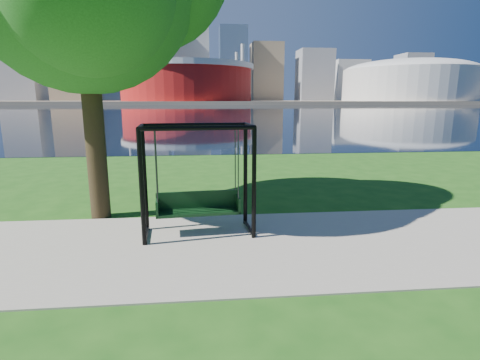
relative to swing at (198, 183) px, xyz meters
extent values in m
plane|color=#1E5114|center=(0.60, -0.29, -1.14)|extent=(900.00, 900.00, 0.00)
cube|color=#9E937F|center=(0.60, -0.79, -1.12)|extent=(120.00, 4.00, 0.03)
cube|color=black|center=(0.60, 101.71, -1.13)|extent=(900.00, 180.00, 0.02)
cube|color=#937F60|center=(0.60, 305.71, -0.14)|extent=(900.00, 228.00, 2.00)
cylinder|color=maroon|center=(-9.40, 234.71, 11.86)|extent=(80.00, 80.00, 22.00)
cylinder|color=silver|center=(-9.40, 234.71, 21.36)|extent=(83.00, 83.00, 3.00)
cylinder|color=silver|center=(23.51, 253.71, 16.86)|extent=(2.00, 2.00, 32.00)
cylinder|color=silver|center=(-42.31, 253.71, 16.86)|extent=(2.00, 2.00, 32.00)
cylinder|color=silver|center=(-42.31, 215.71, 16.86)|extent=(2.00, 2.00, 32.00)
cylinder|color=silver|center=(23.51, 215.71, 16.86)|extent=(2.00, 2.00, 32.00)
cylinder|color=beige|center=(135.60, 234.71, 10.86)|extent=(84.00, 84.00, 20.00)
ellipsoid|color=beige|center=(135.60, 234.71, 19.86)|extent=(84.00, 84.00, 15.12)
cube|color=gray|center=(-139.40, 309.71, 31.86)|extent=(28.00, 28.00, 62.00)
cube|color=#998466|center=(-99.40, 299.71, 44.86)|extent=(26.00, 26.00, 88.00)
cube|color=slate|center=(-69.40, 324.71, 48.36)|extent=(30.00, 24.00, 95.00)
cube|color=gray|center=(-39.40, 304.71, 36.86)|extent=(24.00, 24.00, 72.00)
cube|color=silver|center=(-9.40, 334.71, 40.86)|extent=(32.00, 28.00, 80.00)
cube|color=slate|center=(25.60, 309.71, 29.86)|extent=(22.00, 22.00, 58.00)
cube|color=#998466|center=(55.60, 324.71, 24.86)|extent=(26.00, 26.00, 48.00)
cube|color=gray|center=(95.60, 314.71, 21.86)|extent=(28.00, 24.00, 42.00)
cube|color=silver|center=(135.60, 339.71, 18.86)|extent=(30.00, 26.00, 36.00)
cube|color=gray|center=(185.60, 319.71, 20.86)|extent=(24.00, 24.00, 40.00)
cube|color=#998466|center=(225.60, 334.71, 16.86)|extent=(26.00, 26.00, 32.00)
cylinder|color=black|center=(-1.06, -0.57, 0.02)|extent=(0.10, 0.10, 2.31)
cylinder|color=black|center=(1.14, -0.39, 0.02)|extent=(0.10, 0.10, 2.31)
cylinder|color=black|center=(-1.13, 0.33, 0.02)|extent=(0.10, 0.10, 2.31)
cylinder|color=black|center=(1.06, 0.51, 0.02)|extent=(0.10, 0.10, 2.31)
cylinder|color=black|center=(0.04, -0.48, 1.17)|extent=(2.21, 0.27, 0.09)
cylinder|color=black|center=(-0.03, 0.42, 1.17)|extent=(2.21, 0.27, 0.09)
cylinder|color=black|center=(-1.10, -0.12, 1.17)|extent=(0.16, 0.91, 0.09)
cylinder|color=black|center=(-1.10, -0.12, -1.06)|extent=(0.15, 0.91, 0.07)
cylinder|color=black|center=(1.10, 0.06, 1.17)|extent=(0.16, 0.91, 0.09)
cylinder|color=black|center=(1.10, 0.06, -1.06)|extent=(0.15, 0.91, 0.07)
cube|color=black|center=(0.00, -0.03, -0.64)|extent=(1.79, 0.59, 0.06)
cube|color=black|center=(-0.01, 0.17, -0.42)|extent=(1.75, 0.19, 0.38)
cube|color=black|center=(-0.84, -0.10, -0.50)|extent=(0.09, 0.45, 0.34)
cube|color=black|center=(0.85, 0.04, -0.50)|extent=(0.09, 0.45, 0.34)
cylinder|color=#2D2E32|center=(-0.81, -0.28, 0.39)|extent=(0.03, 0.03, 1.45)
cylinder|color=#2D2E32|center=(0.84, -0.14, 0.39)|extent=(0.03, 0.03, 1.45)
cylinder|color=#2D2E32|center=(-0.84, 0.09, 0.39)|extent=(0.03, 0.03, 1.45)
cylinder|color=#2D2E32|center=(0.81, 0.23, 0.39)|extent=(0.03, 0.03, 1.45)
cylinder|color=black|center=(-2.41, 1.44, 1.17)|extent=(0.46, 0.46, 4.62)
camera|label=1|loc=(0.14, -7.68, 1.70)|focal=28.00mm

